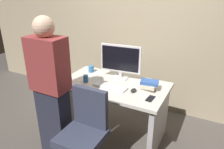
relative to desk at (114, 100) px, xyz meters
name	(u,v)px	position (x,y,z in m)	size (l,w,h in m)	color
ground_plane	(114,132)	(0.00, 0.00, -0.50)	(9.00, 9.00, 0.00)	#4C4742
wall_back	(143,13)	(0.00, 0.95, 1.00)	(6.40, 0.10, 3.00)	tan
desk	(114,100)	(0.00, 0.00, 0.00)	(1.34, 0.76, 0.74)	beige
office_chair	(85,137)	(0.02, -0.72, -0.07)	(0.52, 0.52, 0.94)	black
person_at_desk	(51,90)	(-0.45, -0.64, 0.34)	(0.40, 0.24, 1.64)	#262838
monitor	(121,60)	(-0.01, 0.21, 0.49)	(0.54, 0.16, 0.46)	silver
keyboard	(110,87)	(0.00, -0.11, 0.24)	(0.43, 0.13, 0.02)	white
mouse	(134,90)	(0.30, -0.08, 0.25)	(0.06, 0.10, 0.03)	black
cup_near_keyboard	(86,79)	(-0.35, -0.10, 0.28)	(0.06, 0.06, 0.09)	#3372B2
cup_by_monitor	(91,69)	(-0.47, 0.22, 0.28)	(0.08, 0.08, 0.09)	#3372B2
book_stack	(149,85)	(0.44, 0.06, 0.30)	(0.23, 0.17, 0.11)	white
cell_phone	(150,99)	(0.53, -0.16, 0.24)	(0.07, 0.14, 0.01)	black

